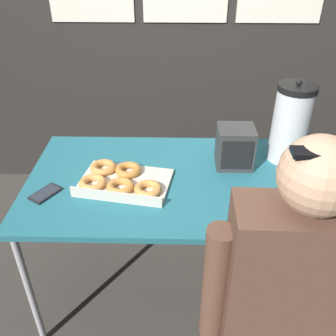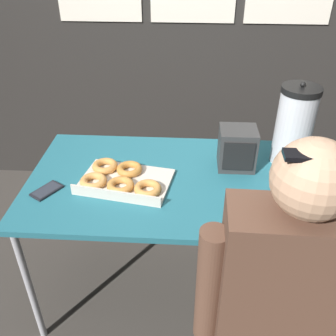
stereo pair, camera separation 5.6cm
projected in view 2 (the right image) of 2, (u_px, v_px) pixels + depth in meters
ground_plane at (183, 285)px, 2.17m from camera, size 12.00×12.00×0.00m
back_wall at (192, 6)px, 2.42m from camera, size 6.00×0.11×2.60m
folding_table at (186, 187)px, 1.78m from camera, size 1.49×0.80×0.75m
donut_box at (121, 180)px, 1.71m from camera, size 0.45×0.35×0.05m
coffee_urn at (293, 126)px, 1.78m from camera, size 0.18×0.21×0.41m
cell_phone at (46, 191)px, 1.67m from camera, size 0.14×0.15×0.01m
space_heater at (236, 148)px, 1.80m from camera, size 0.18×0.16×0.20m
person_seated at (276, 317)px, 1.27m from camera, size 0.56×0.24×1.32m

